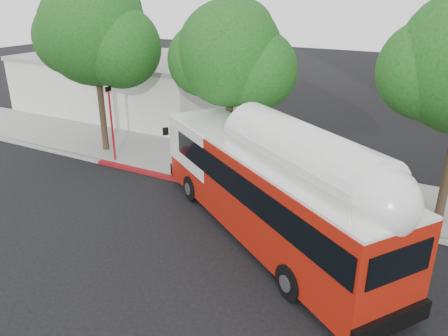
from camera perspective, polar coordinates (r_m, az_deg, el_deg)
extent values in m
plane|color=black|center=(17.77, -5.61, -7.93)|extent=(120.00, 120.00, 0.00)
cube|color=gray|center=(22.81, 3.48, -0.57)|extent=(60.00, 5.00, 0.15)
cube|color=gray|center=(20.68, 0.40, -3.02)|extent=(60.00, 0.30, 0.15)
cube|color=maroon|center=(22.13, -6.47, -1.40)|extent=(10.00, 0.32, 0.16)
cylinder|color=#2D2116|center=(26.07, -15.75, 8.41)|extent=(0.36, 0.36, 6.08)
sphere|color=#184313|center=(25.48, -16.66, 16.72)|extent=(5.80, 5.80, 5.80)
sphere|color=#184313|center=(24.62, -13.38, 15.08)|extent=(4.35, 4.35, 4.35)
cylinder|color=#2D2116|center=(21.92, 0.70, 5.86)|extent=(0.36, 0.36, 5.44)
sphere|color=#184313|center=(21.22, 0.75, 14.71)|extent=(5.00, 5.00, 5.00)
sphere|color=#184313|center=(20.90, 4.42, 12.64)|extent=(3.75, 3.75, 3.75)
cube|color=silver|center=(35.72, -12.05, 10.61)|extent=(16.00, 10.00, 4.00)
cube|color=gray|center=(35.37, -12.32, 13.94)|extent=(16.20, 10.20, 0.30)
cube|color=#A4180B|center=(16.49, 5.35, -2.99)|extent=(11.99, 9.39, 3.06)
cube|color=black|center=(15.83, 6.45, -1.64)|extent=(10.98, 8.73, 1.00)
cube|color=white|center=(15.89, 5.55, 2.14)|extent=(11.94, 9.32, 0.11)
cube|color=white|center=(14.18, 10.14, 0.56)|extent=(6.76, 5.54, 0.58)
cube|color=black|center=(22.66, -4.08, 0.49)|extent=(1.77, 2.04, 0.06)
imported|color=navy|center=(22.47, -4.11, 1.69)|extent=(1.54, 1.85, 0.95)
cylinder|color=red|center=(24.40, -14.41, 5.11)|extent=(0.12, 0.12, 4.01)
cube|color=black|center=(23.90, -14.89, 9.94)|extent=(0.05, 0.40, 0.25)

